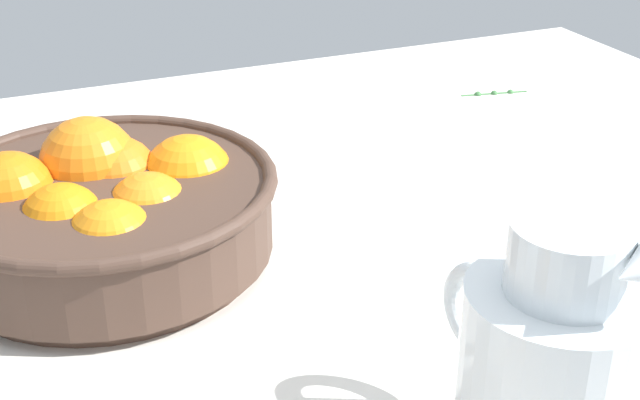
# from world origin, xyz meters

# --- Properties ---
(ground_plane) EXTENTS (1.30, 1.04, 0.03)m
(ground_plane) POSITION_xyz_m (0.00, 0.00, -0.01)
(ground_plane) COLOR silver
(fruit_bowl) EXTENTS (0.29, 0.29, 0.11)m
(fruit_bowl) POSITION_xyz_m (-0.15, 0.07, 0.05)
(fruit_bowl) COLOR #473328
(fruit_bowl) RESTS_ON ground_plane
(juice_pitcher) EXTENTS (0.11, 0.15, 0.17)m
(juice_pitcher) POSITION_xyz_m (0.04, -0.28, 0.06)
(juice_pitcher) COLOR white
(juice_pitcher) RESTS_ON ground_plane
(herb_sprig_0) EXTENTS (0.09, 0.02, 0.01)m
(herb_sprig_0) POSITION_xyz_m (0.38, 0.30, 0.00)
(herb_sprig_0) COLOR #3E7740
(herb_sprig_0) RESTS_ON ground_plane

